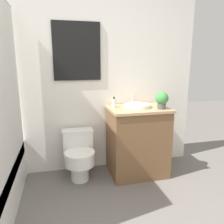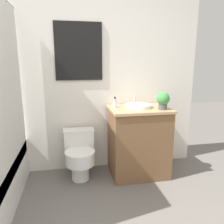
{
  "view_description": "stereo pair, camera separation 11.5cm",
  "coord_description": "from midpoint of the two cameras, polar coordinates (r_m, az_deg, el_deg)",
  "views": [
    {
      "loc": [
        -0.1,
        -0.9,
        1.39
      ],
      "look_at": [
        0.46,
        1.39,
        0.85
      ],
      "focal_mm": 35.0,
      "sensor_mm": 36.0,
      "label": 1
    },
    {
      "loc": [
        0.01,
        -0.92,
        1.39
      ],
      "look_at": [
        0.46,
        1.39,
        0.85
      ],
      "focal_mm": 35.0,
      "sensor_mm": 36.0,
      "label": 2
    }
  ],
  "objects": [
    {
      "name": "potted_plant",
      "position": [
        2.6,
        14.43,
        3.07
      ],
      "size": [
        0.15,
        0.15,
        0.2
      ],
      "color": "#4C4C51",
      "rests_on": "vanity"
    },
    {
      "name": "sink",
      "position": [
        2.68,
        8.19,
        1.62
      ],
      "size": [
        0.32,
        0.36,
        0.13
      ],
      "color": "white",
      "rests_on": "vanity"
    },
    {
      "name": "toilet",
      "position": [
        2.72,
        -7.24,
        -10.68
      ],
      "size": [
        0.38,
        0.49,
        0.58
      ],
      "color": "white",
      "rests_on": "ground_plane"
    },
    {
      "name": "vanity",
      "position": [
        2.78,
        8.05,
        -7.56
      ],
      "size": [
        0.72,
        0.56,
        0.86
      ],
      "color": "brown",
      "rests_on": "ground_plane"
    },
    {
      "name": "soap_bottle",
      "position": [
        2.64,
        2.0,
        2.35
      ],
      "size": [
        0.05,
        0.05,
        0.13
      ],
      "color": "silver",
      "rests_on": "vanity"
    },
    {
      "name": "wall_back",
      "position": [
        2.78,
        -10.09,
        9.84
      ],
      "size": [
        3.37,
        0.07,
        2.5
      ],
      "color": "white",
      "rests_on": "ground_plane"
    }
  ]
}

